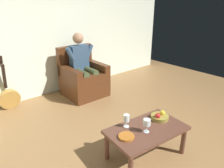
% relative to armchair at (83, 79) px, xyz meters
% --- Properties ---
extents(ground_plane, '(7.11, 7.11, 0.00)m').
position_rel_armchair_xyz_m(ground_plane, '(0.29, 2.44, -0.34)').
color(ground_plane, olive).
extents(wall_back, '(6.16, 0.06, 2.68)m').
position_rel_armchair_xyz_m(wall_back, '(0.29, -0.55, 1.00)').
color(wall_back, silver).
rests_on(wall_back, ground).
extents(armchair, '(0.78, 0.78, 0.98)m').
position_rel_armchair_xyz_m(armchair, '(0.00, 0.00, 0.00)').
color(armchair, '#4F2914').
rests_on(armchair, ground).
extents(person_seated, '(0.63, 0.60, 1.26)m').
position_rel_armchair_xyz_m(person_seated, '(0.00, 0.01, 0.34)').
color(person_seated, '#344D68').
rests_on(person_seated, ground).
extents(coffee_table, '(1.01, 0.66, 0.40)m').
position_rel_armchair_xyz_m(coffee_table, '(0.48, 2.11, 0.01)').
color(coffee_table, brown).
rests_on(coffee_table, ground).
extents(guitar, '(0.37, 0.24, 0.96)m').
position_rel_armchair_xyz_m(guitar, '(1.36, -0.35, -0.12)').
color(guitar, '#B9883E').
rests_on(guitar, ground).
extents(wine_glass_near, '(0.09, 0.09, 0.17)m').
position_rel_armchair_xyz_m(wine_glass_near, '(0.54, 2.16, 0.19)').
color(wine_glass_near, silver).
rests_on(wine_glass_near, coffee_table).
extents(wine_glass_far, '(0.07, 0.07, 0.16)m').
position_rel_armchair_xyz_m(wine_glass_far, '(0.64, 1.92, 0.17)').
color(wine_glass_far, silver).
rests_on(wine_glass_far, coffee_table).
extents(fruit_bowl, '(0.23, 0.23, 0.11)m').
position_rel_armchair_xyz_m(fruit_bowl, '(0.18, 2.08, 0.10)').
color(fruit_bowl, olive).
rests_on(fruit_bowl, coffee_table).
extents(decorative_dish, '(0.18, 0.18, 0.02)m').
position_rel_armchair_xyz_m(decorative_dish, '(0.80, 2.08, 0.08)').
color(decorative_dish, '#AD6222').
rests_on(decorative_dish, coffee_table).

